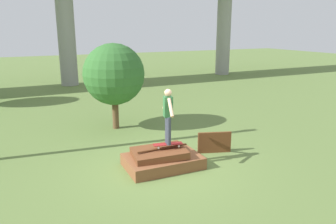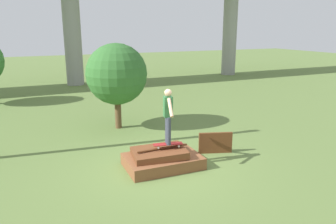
{
  "view_description": "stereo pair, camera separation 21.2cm",
  "coord_description": "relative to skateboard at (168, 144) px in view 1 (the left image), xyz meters",
  "views": [
    {
      "loc": [
        -3.47,
        -7.51,
        3.67
      ],
      "look_at": [
        0.14,
        -0.03,
        1.53
      ],
      "focal_mm": 35.0,
      "sensor_mm": 36.0,
      "label": 1
    },
    {
      "loc": [
        -3.27,
        -7.6,
        3.67
      ],
      "look_at": [
        0.14,
        -0.03,
        1.53
      ],
      "focal_mm": 35.0,
      "sensor_mm": 36.0,
      "label": 2
    }
  ],
  "objects": [
    {
      "name": "scrap_pile",
      "position": [
        -0.17,
        0.04,
        -0.41
      ],
      "size": [
        2.03,
        1.36,
        0.56
      ],
      "color": "brown",
      "rests_on": "ground_plane"
    },
    {
      "name": "skater",
      "position": [
        0.0,
        -0.0,
        0.86
      ],
      "size": [
        0.3,
        1.0,
        1.49
      ],
      "color": "#383D4C",
      "rests_on": "skateboard"
    },
    {
      "name": "scrap_plank_loose",
      "position": [
        1.7,
        0.31,
        -0.31
      ],
      "size": [
        0.98,
        0.4,
        0.64
      ],
      "color": "#5B3319",
      "rests_on": "ground_plane"
    },
    {
      "name": "ground_plane",
      "position": [
        -0.14,
        0.03,
        -0.63
      ],
      "size": [
        80.0,
        80.0,
        0.0
      ],
      "primitive_type": "plane",
      "color": "olive"
    },
    {
      "name": "tree_behind_left",
      "position": [
        -0.25,
        4.0,
        1.4
      ],
      "size": [
        2.23,
        2.23,
        3.16
      ],
      "color": "brown",
      "rests_on": "ground_plane"
    },
    {
      "name": "skateboard",
      "position": [
        0.0,
        0.0,
        0.0
      ],
      "size": [
        0.83,
        0.37,
        0.09
      ],
      "color": "maroon",
      "rests_on": "scrap_pile"
    }
  ]
}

